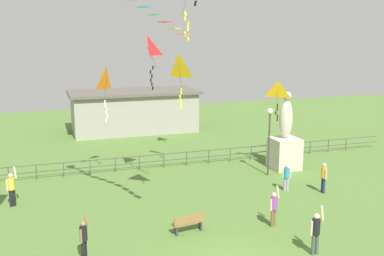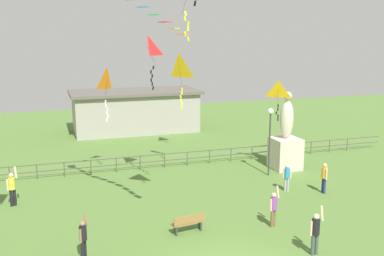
# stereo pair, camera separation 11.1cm
# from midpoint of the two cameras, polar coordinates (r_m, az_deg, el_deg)

# --- Properties ---
(statue_monument) EXTENTS (1.73, 1.73, 5.05)m
(statue_monument) POSITION_cam_midpoint_polar(r_m,az_deg,el_deg) (29.67, 11.61, -2.11)
(statue_monument) COLOR beige
(statue_monument) RESTS_ON ground_plane
(lamppost) EXTENTS (0.36, 0.36, 4.22)m
(lamppost) POSITION_cam_midpoint_polar(r_m,az_deg,el_deg) (27.72, 9.71, 0.18)
(lamppost) COLOR #38383D
(lamppost) RESTS_ON ground_plane
(park_bench) EXTENTS (1.54, 0.63, 0.85)m
(park_bench) POSITION_cam_midpoint_polar(r_m,az_deg,el_deg) (20.16, -0.58, -11.94)
(park_bench) COLOR olive
(park_bench) RESTS_ON ground_plane
(person_0) EXTENTS (0.41, 0.44, 1.86)m
(person_0) POSITION_cam_midpoint_polar(r_m,az_deg,el_deg) (18.25, -13.79, -13.32)
(person_0) COLOR black
(person_0) RESTS_ON ground_plane
(person_2) EXTENTS (0.32, 0.51, 1.71)m
(person_2) POSITION_cam_midpoint_polar(r_m,az_deg,el_deg) (25.78, 16.29, -5.84)
(person_2) COLOR navy
(person_2) RESTS_ON ground_plane
(person_3) EXTENTS (0.56, 0.32, 2.05)m
(person_3) POSITION_cam_midpoint_polar(r_m,az_deg,el_deg) (24.64, -22.08, -6.95)
(person_3) COLOR black
(person_3) RESTS_ON ground_plane
(person_4) EXTENTS (0.53, 0.32, 2.03)m
(person_4) POSITION_cam_midpoint_polar(r_m,az_deg,el_deg) (18.74, 15.30, -12.45)
(person_4) COLOR #3F4C47
(person_4) RESTS_ON ground_plane
(person_6) EXTENTS (0.51, 0.30, 1.91)m
(person_6) POSITION_cam_midpoint_polar(r_m,az_deg,el_deg) (20.89, 10.19, -9.79)
(person_6) COLOR brown
(person_6) RESTS_ON ground_plane
(person_7) EXTENTS (0.42, 0.29, 1.54)m
(person_7) POSITION_cam_midpoint_polar(r_m,az_deg,el_deg) (25.61, 11.80, -5.95)
(person_7) COLOR #99999E
(person_7) RESTS_ON ground_plane
(kite_2) EXTENTS (0.84, 0.95, 3.23)m
(kite_2) POSITION_cam_midpoint_polar(r_m,az_deg,el_deg) (26.70, -10.90, 5.80)
(kite_2) COLOR orange
(kite_3) EXTENTS (1.12, 1.16, 3.39)m
(kite_3) POSITION_cam_midpoint_polar(r_m,az_deg,el_deg) (27.08, -1.87, 7.72)
(kite_3) COLOR yellow
(kite_5) EXTENTS (1.04, 1.06, 2.86)m
(kite_5) POSITION_cam_midpoint_polar(r_m,az_deg,el_deg) (24.56, -5.82, 9.96)
(kite_5) COLOR red
(kite_6) EXTENTS (1.14, 0.90, 2.58)m
(kite_6) POSITION_cam_midpoint_polar(r_m,az_deg,el_deg) (28.44, 10.68, 4.69)
(kite_6) COLOR yellow
(waterfront_railing) EXTENTS (36.02, 0.06, 0.95)m
(waterfront_railing) POSITION_cam_midpoint_polar(r_m,az_deg,el_deg) (29.19, -6.38, -4.09)
(waterfront_railing) COLOR #4C4742
(waterfront_railing) RESTS_ON ground_plane
(pavilion_building) EXTENTS (11.36, 5.45, 3.68)m
(pavilion_building) POSITION_cam_midpoint_polar(r_m,az_deg,el_deg) (40.77, -7.46, 2.20)
(pavilion_building) COLOR gray
(pavilion_building) RESTS_ON ground_plane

